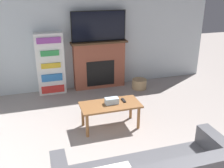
{
  "coord_description": "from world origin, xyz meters",
  "views": [
    {
      "loc": [
        -1.09,
        -1.37,
        2.33
      ],
      "look_at": [
        0.1,
        2.51,
        0.7
      ],
      "focal_mm": 42.0,
      "sensor_mm": 36.0,
      "label": 1
    }
  ],
  "objects_px": {
    "fireplace": "(99,64)",
    "tv": "(99,26)",
    "coffee_table": "(110,107)",
    "storage_basket": "(139,84)",
    "bookshelf": "(50,64)"
  },
  "relations": [
    {
      "from": "fireplace",
      "to": "tv",
      "type": "xyz_separation_m",
      "value": [
        -0.0,
        -0.02,
        0.86
      ]
    },
    {
      "from": "tv",
      "to": "storage_basket",
      "type": "distance_m",
      "value": 1.58
    },
    {
      "from": "fireplace",
      "to": "coffee_table",
      "type": "distance_m",
      "value": 1.82
    },
    {
      "from": "tv",
      "to": "storage_basket",
      "type": "relative_size",
      "value": 3.67
    },
    {
      "from": "storage_basket",
      "to": "coffee_table",
      "type": "bearing_deg",
      "value": -128.27
    },
    {
      "from": "fireplace",
      "to": "coffee_table",
      "type": "xyz_separation_m",
      "value": [
        -0.28,
        -1.79,
        -0.18
      ]
    },
    {
      "from": "bookshelf",
      "to": "storage_basket",
      "type": "xyz_separation_m",
      "value": [
        1.91,
        -0.35,
        -0.55
      ]
    },
    {
      "from": "storage_basket",
      "to": "fireplace",
      "type": "bearing_deg",
      "value": 155.93
    },
    {
      "from": "fireplace",
      "to": "storage_basket",
      "type": "height_order",
      "value": "fireplace"
    },
    {
      "from": "tv",
      "to": "coffee_table",
      "type": "xyz_separation_m",
      "value": [
        -0.28,
        -1.77,
        -1.04
      ]
    },
    {
      "from": "fireplace",
      "to": "tv",
      "type": "distance_m",
      "value": 0.86
    },
    {
      "from": "coffee_table",
      "to": "storage_basket",
      "type": "xyz_separation_m",
      "value": [
        1.12,
        1.42,
        -0.26
      ]
    },
    {
      "from": "tv",
      "to": "coffee_table",
      "type": "relative_size",
      "value": 1.21
    },
    {
      "from": "fireplace",
      "to": "coffee_table",
      "type": "height_order",
      "value": "fireplace"
    },
    {
      "from": "coffee_table",
      "to": "tv",
      "type": "bearing_deg",
      "value": 81.05
    }
  ]
}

